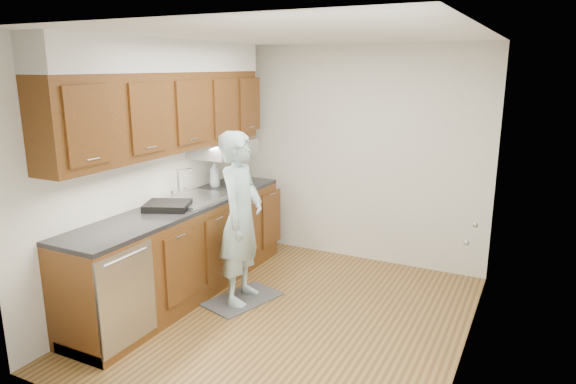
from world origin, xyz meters
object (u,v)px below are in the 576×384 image
object	(u,v)px
person	(241,207)
dish_rack	(167,206)
soap_bottle_c	(233,178)
soap_bottle_b	(235,181)
steel_can	(237,186)
soap_bottle_a	(215,173)

from	to	relation	value
person	dish_rack	bearing A→B (deg)	106.89
person	dish_rack	world-z (taller)	person
soap_bottle_c	soap_bottle_b	bearing A→B (deg)	-46.75
steel_can	dish_rack	size ratio (longest dim) A/B	0.33
soap_bottle_c	steel_can	size ratio (longest dim) A/B	1.41
soap_bottle_b	steel_can	distance (m)	0.10
steel_can	soap_bottle_b	bearing A→B (deg)	132.48
person	soap_bottle_b	world-z (taller)	person
soap_bottle_a	steel_can	distance (m)	0.38
person	soap_bottle_c	size ratio (longest dim) A/B	9.97
soap_bottle_a	soap_bottle_b	size ratio (longest dim) A/B	1.49
steel_can	person	bearing A→B (deg)	-54.88
person	soap_bottle_a	size ratio (longest dim) A/B	6.30
dish_rack	soap_bottle_b	bearing A→B (deg)	56.99
soap_bottle_a	dish_rack	size ratio (longest dim) A/B	0.74
soap_bottle_a	soap_bottle_c	world-z (taller)	soap_bottle_a
dish_rack	soap_bottle_c	bearing A→B (deg)	63.70
soap_bottle_b	dish_rack	distance (m)	0.97
soap_bottle_c	steel_can	bearing A→B (deg)	-47.04
person	soap_bottle_b	bearing A→B (deg)	25.47
soap_bottle_a	steel_can	xyz separation A→B (m)	(0.36, -0.10, -0.08)
soap_bottle_b	soap_bottle_c	size ratio (longest dim) A/B	1.06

